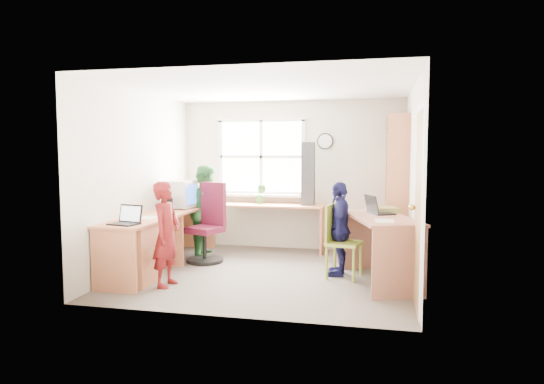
{
  "coord_description": "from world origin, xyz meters",
  "views": [
    {
      "loc": [
        1.41,
        -6.06,
        1.62
      ],
      "look_at": [
        0.0,
        0.25,
        1.05
      ],
      "focal_mm": 32.0,
      "sensor_mm": 36.0,
      "label": 1
    }
  ],
  "objects_px": {
    "right_desk": "(380,235)",
    "crt_monitor": "(179,194)",
    "laptop_left": "(127,220)",
    "laptop_right": "(377,209)",
    "l_desk": "(165,239)",
    "potted_plant": "(261,194)",
    "wooden_chair": "(339,238)",
    "person_navy": "(339,229)",
    "cd_tower": "(308,174)",
    "person_red": "(166,234)",
    "bookshelf": "(396,192)",
    "swivel_chair": "(208,228)",
    "person_green": "(207,210)"
  },
  "relations": [
    {
      "from": "wooden_chair",
      "to": "potted_plant",
      "type": "relative_size",
      "value": 3.0
    },
    {
      "from": "laptop_right",
      "to": "cd_tower",
      "type": "distance_m",
      "value": 1.73
    },
    {
      "from": "cd_tower",
      "to": "potted_plant",
      "type": "height_order",
      "value": "cd_tower"
    },
    {
      "from": "swivel_chair",
      "to": "l_desk",
      "type": "bearing_deg",
      "value": -91.18
    },
    {
      "from": "potted_plant",
      "to": "person_navy",
      "type": "xyz_separation_m",
      "value": [
        1.37,
        -1.33,
        -0.3
      ]
    },
    {
      "from": "laptop_right",
      "to": "person_navy",
      "type": "relative_size",
      "value": 0.36
    },
    {
      "from": "wooden_chair",
      "to": "person_red",
      "type": "xyz_separation_m",
      "value": [
        -1.96,
        -0.85,
        0.12
      ]
    },
    {
      "from": "bookshelf",
      "to": "person_red",
      "type": "distance_m",
      "value": 3.38
    },
    {
      "from": "person_navy",
      "to": "l_desk",
      "type": "bearing_deg",
      "value": -79.54
    },
    {
      "from": "laptop_left",
      "to": "laptop_right",
      "type": "distance_m",
      "value": 3.06
    },
    {
      "from": "person_red",
      "to": "person_navy",
      "type": "xyz_separation_m",
      "value": [
        1.96,
        0.95,
        -0.02
      ]
    },
    {
      "from": "laptop_left",
      "to": "wooden_chair",
      "type": "bearing_deg",
      "value": 34.46
    },
    {
      "from": "person_navy",
      "to": "person_red",
      "type": "bearing_deg",
      "value": -64.2
    },
    {
      "from": "laptop_right",
      "to": "bookshelf",
      "type": "bearing_deg",
      "value": -38.77
    },
    {
      "from": "person_red",
      "to": "person_navy",
      "type": "distance_m",
      "value": 2.18
    },
    {
      "from": "l_desk",
      "to": "potted_plant",
      "type": "relative_size",
      "value": 9.56
    },
    {
      "from": "right_desk",
      "to": "cd_tower",
      "type": "bearing_deg",
      "value": 108.36
    },
    {
      "from": "l_desk",
      "to": "bookshelf",
      "type": "distance_m",
      "value": 3.35
    },
    {
      "from": "bookshelf",
      "to": "cd_tower",
      "type": "height_order",
      "value": "bookshelf"
    },
    {
      "from": "potted_plant",
      "to": "person_navy",
      "type": "bearing_deg",
      "value": -44.18
    },
    {
      "from": "right_desk",
      "to": "potted_plant",
      "type": "xyz_separation_m",
      "value": [
        -1.88,
        1.58,
        0.32
      ]
    },
    {
      "from": "laptop_right",
      "to": "cd_tower",
      "type": "xyz_separation_m",
      "value": [
        -1.07,
        1.31,
        0.38
      ]
    },
    {
      "from": "l_desk",
      "to": "crt_monitor",
      "type": "relative_size",
      "value": 6.43
    },
    {
      "from": "l_desk",
      "to": "person_red",
      "type": "relative_size",
      "value": 2.37
    },
    {
      "from": "l_desk",
      "to": "swivel_chair",
      "type": "relative_size",
      "value": 2.59
    },
    {
      "from": "crt_monitor",
      "to": "person_red",
      "type": "bearing_deg",
      "value": -65.41
    },
    {
      "from": "potted_plant",
      "to": "laptop_left",
      "type": "bearing_deg",
      "value": -112.63
    },
    {
      "from": "right_desk",
      "to": "swivel_chair",
      "type": "distance_m",
      "value": 2.52
    },
    {
      "from": "laptop_right",
      "to": "person_green",
      "type": "bearing_deg",
      "value": 48.58
    },
    {
      "from": "person_navy",
      "to": "bookshelf",
      "type": "bearing_deg",
      "value": 144.97
    },
    {
      "from": "laptop_left",
      "to": "laptop_right",
      "type": "xyz_separation_m",
      "value": [
        2.85,
        1.09,
        0.07
      ]
    },
    {
      "from": "right_desk",
      "to": "crt_monitor",
      "type": "relative_size",
      "value": 3.35
    },
    {
      "from": "l_desk",
      "to": "wooden_chair",
      "type": "xyz_separation_m",
      "value": [
        2.22,
        0.31,
        0.05
      ]
    },
    {
      "from": "l_desk",
      "to": "person_green",
      "type": "distance_m",
      "value": 1.2
    },
    {
      "from": "person_red",
      "to": "person_navy",
      "type": "relative_size",
      "value": 1.03
    },
    {
      "from": "l_desk",
      "to": "potted_plant",
      "type": "xyz_separation_m",
      "value": [
        0.85,
        1.75,
        0.45
      ]
    },
    {
      "from": "l_desk",
      "to": "laptop_left",
      "type": "bearing_deg",
      "value": -103.24
    },
    {
      "from": "swivel_chair",
      "to": "person_green",
      "type": "height_order",
      "value": "person_green"
    },
    {
      "from": "laptop_left",
      "to": "person_navy",
      "type": "bearing_deg",
      "value": 36.62
    },
    {
      "from": "l_desk",
      "to": "laptop_right",
      "type": "distance_m",
      "value": 2.75
    },
    {
      "from": "right_desk",
      "to": "laptop_left",
      "type": "relative_size",
      "value": 4.15
    },
    {
      "from": "l_desk",
      "to": "right_desk",
      "type": "height_order",
      "value": "right_desk"
    },
    {
      "from": "swivel_chair",
      "to": "crt_monitor",
      "type": "bearing_deg",
      "value": -170.72
    },
    {
      "from": "crt_monitor",
      "to": "laptop_right",
      "type": "bearing_deg",
      "value": -1.96
    },
    {
      "from": "wooden_chair",
      "to": "swivel_chair",
      "type": "bearing_deg",
      "value": 178.19
    },
    {
      "from": "laptop_right",
      "to": "person_green",
      "type": "distance_m",
      "value": 2.66
    },
    {
      "from": "wooden_chair",
      "to": "potted_plant",
      "type": "distance_m",
      "value": 2.03
    },
    {
      "from": "crt_monitor",
      "to": "potted_plant",
      "type": "distance_m",
      "value": 1.34
    },
    {
      "from": "person_navy",
      "to": "right_desk",
      "type": "bearing_deg",
      "value": 64.12
    },
    {
      "from": "laptop_left",
      "to": "laptop_right",
      "type": "height_order",
      "value": "laptop_right"
    }
  ]
}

